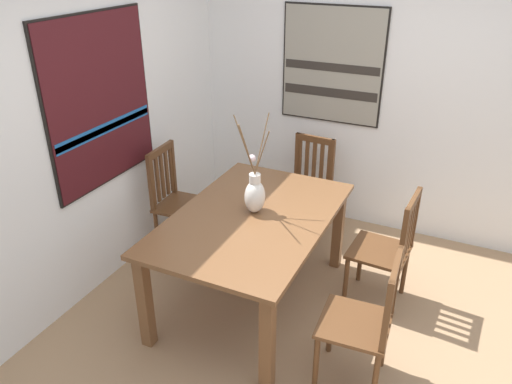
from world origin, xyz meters
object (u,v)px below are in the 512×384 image
at_px(chair_0, 308,183).
at_px(chair_1, 365,321).
at_px(chair_2, 176,199).
at_px(chair_3, 388,248).
at_px(dining_table, 252,228).
at_px(centerpiece_vase, 255,194).
at_px(painting_on_back_wall, 100,102).
at_px(painting_on_side_wall, 332,66).

height_order(chair_0, chair_1, chair_1).
xyz_separation_m(chair_2, chair_3, (0.02, -1.86, -0.01)).
bearing_deg(chair_3, dining_table, 114.32).
relative_size(dining_table, chair_0, 1.78).
xyz_separation_m(dining_table, chair_1, (-0.43, -0.96, -0.17)).
distance_m(centerpiece_vase, painting_on_back_wall, 1.34).
bearing_deg(chair_3, centerpiece_vase, 110.64).
relative_size(centerpiece_vase, chair_3, 0.78).
xyz_separation_m(dining_table, painting_on_back_wall, (-0.06, 1.22, 0.82)).
bearing_deg(centerpiece_vase, chair_1, -117.13).
height_order(chair_3, painting_on_side_wall, painting_on_side_wall).
xyz_separation_m(chair_3, painting_on_side_wall, (1.16, 0.87, 1.03)).
bearing_deg(chair_2, painting_on_back_wall, 147.94).
height_order(chair_1, painting_on_side_wall, painting_on_side_wall).
bearing_deg(chair_1, dining_table, 65.81).
height_order(chair_3, painting_on_back_wall, painting_on_back_wall).
relative_size(chair_2, painting_on_back_wall, 0.76).
relative_size(dining_table, painting_on_side_wall, 1.55).
bearing_deg(centerpiece_vase, chair_0, -0.40).
distance_m(centerpiece_vase, chair_2, 1.06).
relative_size(chair_3, painting_on_back_wall, 0.75).
height_order(dining_table, painting_on_side_wall, painting_on_side_wall).
xyz_separation_m(centerpiece_vase, chair_3, (0.35, -0.93, -0.41)).
bearing_deg(chair_3, chair_2, 90.56).
height_order(centerpiece_vase, chair_1, centerpiece_vase).
bearing_deg(chair_2, chair_1, -113.66).
xyz_separation_m(chair_0, chair_1, (-1.65, -0.96, 0.00)).
distance_m(chair_3, painting_on_back_wall, 2.40).
distance_m(centerpiece_vase, painting_on_side_wall, 1.63).
bearing_deg(centerpiece_vase, dining_table, -171.66).
distance_m(chair_2, painting_on_back_wall, 1.11).
xyz_separation_m(chair_2, painting_on_side_wall, (1.18, -0.99, 1.02)).
bearing_deg(chair_0, centerpiece_vase, 179.60).
height_order(chair_1, painting_on_back_wall, painting_on_back_wall).
height_order(centerpiece_vase, chair_2, centerpiece_vase).
height_order(centerpiece_vase, chair_0, centerpiece_vase).
xyz_separation_m(centerpiece_vase, painting_on_side_wall, (1.51, -0.06, 0.62)).
bearing_deg(painting_on_side_wall, centerpiece_vase, 177.66).
distance_m(painting_on_back_wall, painting_on_side_wall, 2.07).
xyz_separation_m(dining_table, centerpiece_vase, (0.07, 0.01, 0.25)).
height_order(chair_2, chair_3, chair_2).
bearing_deg(centerpiece_vase, painting_on_side_wall, -2.34).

